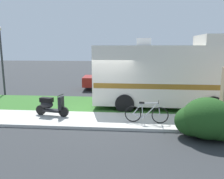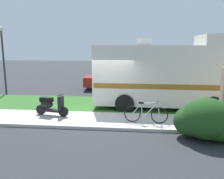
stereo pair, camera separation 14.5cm
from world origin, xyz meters
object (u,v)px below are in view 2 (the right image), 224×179
(scooter, at_px, (51,105))
(pickup_truck_near, at_px, (130,77))
(street_lamp_post, at_px, (3,54))
(bicycle, at_px, (146,114))
(motorhome_rv, at_px, (166,74))

(scooter, bearing_deg, pickup_truck_near, 65.76)
(scooter, height_order, pickup_truck_near, pickup_truck_near)
(scooter, distance_m, street_lamp_post, 6.88)
(bicycle, relative_size, pickup_truck_near, 0.31)
(motorhome_rv, height_order, scooter, motorhome_rv)
(motorhome_rv, distance_m, pickup_truck_near, 5.36)
(motorhome_rv, height_order, pickup_truck_near, motorhome_rv)
(pickup_truck_near, xyz_separation_m, street_lamp_post, (-8.00, -2.70, 1.70))
(motorhome_rv, relative_size, street_lamp_post, 1.59)
(motorhome_rv, xyz_separation_m, street_lamp_post, (-9.94, 2.22, 0.89))
(street_lamp_post, bearing_deg, scooter, -43.68)
(bicycle, bearing_deg, street_lamp_post, 150.08)
(motorhome_rv, xyz_separation_m, scooter, (-5.20, -2.31, -1.17))
(motorhome_rv, bearing_deg, bicycle, -110.87)
(pickup_truck_near, relative_size, street_lamp_post, 1.26)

